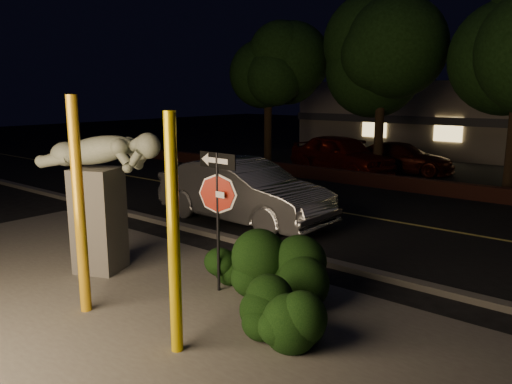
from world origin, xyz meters
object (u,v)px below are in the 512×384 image
(signpost, at_px, (218,194))
(parked_car_darkred, at_px, (401,158))
(parked_car_red, at_px, (341,154))
(yellow_pole_left, at_px, (79,207))
(sculpture, at_px, (99,187))
(yellow_pole_right, at_px, (174,237))
(silver_sedan, at_px, (243,191))

(signpost, bearing_deg, parked_car_darkred, 103.68)
(parked_car_red, distance_m, parked_car_darkred, 2.69)
(yellow_pole_left, xyz_separation_m, sculpture, (-1.37, 1.25, -0.03))
(yellow_pole_right, bearing_deg, yellow_pole_left, -177.93)
(silver_sedan, bearing_deg, parked_car_red, 14.66)
(yellow_pole_right, height_order, parked_car_red, yellow_pole_right)
(yellow_pole_left, height_order, sculpture, yellow_pole_left)
(yellow_pole_left, relative_size, parked_car_darkred, 0.77)
(yellow_pole_right, xyz_separation_m, silver_sedan, (-3.78, 5.78, -0.78))
(sculpture, height_order, silver_sedan, sculpture)
(parked_car_red, relative_size, parked_car_darkred, 1.11)
(signpost, bearing_deg, silver_sedan, 127.72)
(sculpture, bearing_deg, yellow_pole_right, -43.07)
(parked_car_red, bearing_deg, yellow_pole_right, -143.18)
(parked_car_darkred, bearing_deg, yellow_pole_left, -179.71)
(yellow_pole_left, distance_m, parked_car_darkred, 16.67)
(signpost, bearing_deg, yellow_pole_left, -116.98)
(yellow_pole_left, distance_m, yellow_pole_right, 2.09)
(yellow_pole_left, relative_size, parked_car_red, 0.70)
(yellow_pole_left, bearing_deg, parked_car_red, 104.30)
(yellow_pole_right, bearing_deg, parked_car_darkred, 103.50)
(parked_car_darkred, bearing_deg, yellow_pole_right, -172.66)
(parked_car_darkred, bearing_deg, signpost, -174.71)
(yellow_pole_left, relative_size, sculpture, 1.25)
(silver_sedan, xyz_separation_m, parked_car_darkred, (-0.17, 10.68, -0.20))
(yellow_pole_left, distance_m, sculpture, 1.86)
(sculpture, distance_m, silver_sedan, 4.69)
(yellow_pole_left, bearing_deg, yellow_pole_right, 2.07)
(yellow_pole_left, relative_size, signpost, 1.39)
(silver_sedan, relative_size, parked_car_darkred, 1.15)
(yellow_pole_left, bearing_deg, parked_car_darkred, 96.45)
(parked_car_red, bearing_deg, signpost, -144.16)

